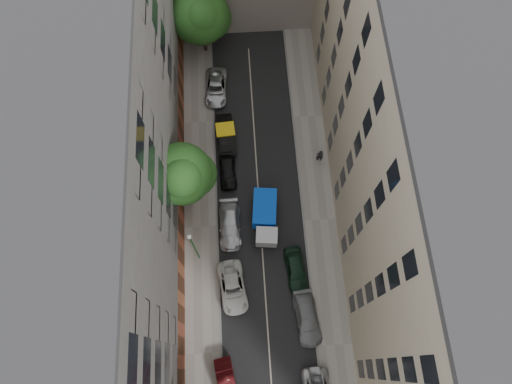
{
  "coord_description": "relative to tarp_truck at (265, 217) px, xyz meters",
  "views": [
    {
      "loc": [
        -1.18,
        -12.43,
        40.34
      ],
      "look_at": [
        -0.36,
        0.84,
        6.0
      ],
      "focal_mm": 32.0,
      "sensor_mm": 36.0,
      "label": 1
    }
  ],
  "objects": [
    {
      "name": "road_surface",
      "position": [
        -0.42,
        -0.17,
        -1.28
      ],
      "size": [
        8.0,
        44.0,
        0.02
      ],
      "primitive_type": "cube",
      "color": "black",
      "rests_on": "ground"
    },
    {
      "name": "car_left_4",
      "position": [
        -3.22,
        5.08,
        -0.62
      ],
      "size": [
        1.72,
        4.01,
        1.35
      ],
      "primitive_type": "imported",
      "rotation": [
        0.0,
        0.0,
        0.03
      ],
      "color": "black",
      "rests_on": "ground"
    },
    {
      "name": "sidewalk_right",
      "position": [
        5.08,
        -0.17,
        -1.21
      ],
      "size": [
        3.0,
        44.0,
        0.15
      ],
      "primitive_type": "cube",
      "color": "gray",
      "rests_on": "ground"
    },
    {
      "name": "car_left_6",
      "position": [
        -4.02,
        14.43,
        -0.63
      ],
      "size": [
        2.49,
        4.88,
        1.32
      ],
      "primitive_type": "imported",
      "rotation": [
        0.0,
        0.0,
        -0.07
      ],
      "color": "silver",
      "rests_on": "ground"
    },
    {
      "name": "tree_far",
      "position": [
        -4.93,
        19.59,
        3.81
      ],
      "size": [
        5.8,
        5.6,
        7.89
      ],
      "color": "#382619",
      "rests_on": "sidewalk_left"
    },
    {
      "name": "lamp_post",
      "position": [
        -6.09,
        -3.02,
        3.13
      ],
      "size": [
        0.36,
        0.36,
        7.01
      ],
      "color": "#1B6127",
      "rests_on": "sidewalk_left"
    },
    {
      "name": "car_right_1",
      "position": [
        2.95,
        -8.97,
        -0.61
      ],
      "size": [
        2.39,
        4.88,
        1.37
      ],
      "primitive_type": "imported",
      "rotation": [
        0.0,
        0.0,
        0.1
      ],
      "color": "slate",
      "rests_on": "ground"
    },
    {
      "name": "car_left_1",
      "position": [
        -4.02,
        -13.57,
        -0.64
      ],
      "size": [
        2.03,
        4.14,
        1.31
      ],
      "primitive_type": "imported",
      "rotation": [
        0.0,
        0.0,
        0.17
      ],
      "color": "#4B0F12",
      "rests_on": "ground"
    },
    {
      "name": "sidewalk_left",
      "position": [
        -5.92,
        -0.17,
        -1.21
      ],
      "size": [
        3.0,
        44.0,
        0.15
      ],
      "primitive_type": "cube",
      "color": "gray",
      "rests_on": "ground"
    },
    {
      "name": "ground",
      "position": [
        -0.42,
        -0.17,
        -1.29
      ],
      "size": [
        120.0,
        120.0,
        0.0
      ],
      "primitive_type": "plane",
      "color": "#4C4C49",
      "rests_on": "ground"
    },
    {
      "name": "car_left_3",
      "position": [
        -3.22,
        -0.37,
        -0.59
      ],
      "size": [
        1.96,
        4.81,
        1.4
      ],
      "primitive_type": "imported",
      "rotation": [
        0.0,
        0.0,
        -0.0
      ],
      "color": "silver",
      "rests_on": "ground"
    },
    {
      "name": "car_left_5",
      "position": [
        -3.22,
        8.83,
        -0.53
      ],
      "size": [
        1.95,
        4.7,
        1.51
      ],
      "primitive_type": "imported",
      "rotation": [
        0.0,
        0.0,
        0.08
      ],
      "color": "black",
      "rests_on": "ground"
    },
    {
      "name": "tarp_truck",
      "position": [
        0.0,
        0.0,
        0.0
      ],
      "size": [
        2.5,
        5.25,
        2.34
      ],
      "rotation": [
        0.0,
        0.0,
        -0.11
      ],
      "color": "black",
      "rests_on": "ground"
    },
    {
      "name": "building_left",
      "position": [
        -11.42,
        -0.17,
        8.71
      ],
      "size": [
        8.0,
        44.0,
        20.0
      ],
      "primitive_type": "cube",
      "color": "#474543",
      "rests_on": "ground"
    },
    {
      "name": "car_right_2",
      "position": [
        2.38,
        -4.77,
        -0.58
      ],
      "size": [
        2.04,
        4.27,
        1.41
      ],
      "primitive_type": "imported",
      "rotation": [
        0.0,
        0.0,
        0.09
      ],
      "color": "black",
      "rests_on": "ground"
    },
    {
      "name": "car_left_2",
      "position": [
        -3.22,
        -5.97,
        -0.63
      ],
      "size": [
        2.76,
        5.0,
        1.32
      ],
      "primitive_type": "imported",
      "rotation": [
        0.0,
        0.0,
        0.12
      ],
      "color": "silver",
      "rests_on": "ground"
    },
    {
      "name": "tree_mid",
      "position": [
        -6.63,
        2.28,
        5.07
      ],
      "size": [
        5.42,
        5.17,
        9.22
      ],
      "color": "#382619",
      "rests_on": "sidewalk_left"
    },
    {
      "name": "building_right",
      "position": [
        10.58,
        -0.17,
        8.71
      ],
      "size": [
        8.0,
        44.0,
        20.0
      ],
      "primitive_type": "cube",
      "color": "#BDAF93",
      "rests_on": "ground"
    },
    {
      "name": "pedestrian",
      "position": [
        5.63,
        5.89,
        -0.18
      ],
      "size": [
        0.75,
        0.55,
        1.92
      ],
      "primitive_type": "imported",
      "rotation": [
        0.0,
        0.0,
        3.01
      ],
      "color": "black",
      "rests_on": "sidewalk_right"
    }
  ]
}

